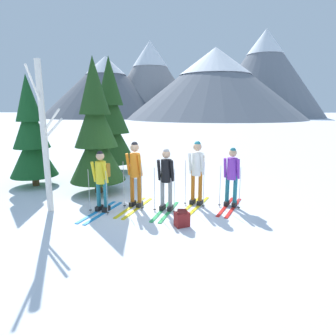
# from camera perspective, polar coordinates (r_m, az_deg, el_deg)

# --- Properties ---
(ground_plane) EXTENTS (400.00, 400.00, 0.00)m
(ground_plane) POSITION_cam_1_polar(r_m,az_deg,el_deg) (7.93, -1.68, -8.01)
(ground_plane) COLOR white
(skier_in_yellow) EXTENTS (0.81, 1.75, 1.65)m
(skier_in_yellow) POSITION_cam_1_polar(r_m,az_deg,el_deg) (7.59, -13.37, -2.01)
(skier_in_yellow) COLOR #1E84D1
(skier_in_yellow) RESTS_ON ground
(skier_in_orange) EXTENTS (0.80, 1.79, 1.84)m
(skier_in_orange) POSITION_cam_1_polar(r_m,az_deg,el_deg) (7.73, -6.71, -0.67)
(skier_in_orange) COLOR yellow
(skier_in_orange) RESTS_ON ground
(skier_in_black) EXTENTS (0.68, 1.65, 1.70)m
(skier_in_black) POSITION_cam_1_polar(r_m,az_deg,el_deg) (7.42, -0.37, -1.91)
(skier_in_black) COLOR green
(skier_in_black) RESTS_ON ground
(skier_in_white) EXTENTS (0.92, 1.72, 1.84)m
(skier_in_white) POSITION_cam_1_polar(r_m,az_deg,el_deg) (7.91, 5.92, -0.20)
(skier_in_white) COLOR yellow
(skier_in_white) RESTS_ON ground
(skier_in_purple) EXTENTS (0.93, 1.71, 1.67)m
(skier_in_purple) POSITION_cam_1_polar(r_m,az_deg,el_deg) (7.96, 12.88, -1.20)
(skier_in_purple) COLOR red
(skier_in_purple) RESTS_ON ground
(pine_tree_near) EXTENTS (1.60, 1.60, 3.86)m
(pine_tree_near) POSITION_cam_1_polar(r_m,az_deg,el_deg) (10.88, -26.03, 5.78)
(pine_tree_near) COLOR #51381E
(pine_tree_near) RESTS_ON ground
(pine_tree_mid) EXTENTS (1.99, 1.99, 4.80)m
(pine_tree_mid) POSITION_cam_1_polar(r_m,az_deg,el_deg) (12.15, -11.54, 9.32)
(pine_tree_mid) COLOR #51381E
(pine_tree_mid) RESTS_ON ground
(pine_tree_far) EXTENTS (1.77, 1.77, 4.29)m
(pine_tree_far) POSITION_cam_1_polar(r_m,az_deg,el_deg) (9.23, -14.43, 6.95)
(pine_tree_far) COLOR #51381E
(pine_tree_far) RESTS_ON ground
(birch_tree_tall) EXTENTS (0.78, 0.72, 3.90)m
(birch_tree_tall) POSITION_cam_1_polar(r_m,az_deg,el_deg) (7.84, -23.80, 5.84)
(birch_tree_tall) COLOR silver
(birch_tree_tall) RESTS_ON ground
(backpack_on_snow_front) EXTENTS (0.39, 0.36, 0.38)m
(backpack_on_snow_front) POSITION_cam_1_polar(r_m,az_deg,el_deg) (6.68, 2.85, -10.22)
(backpack_on_snow_front) COLOR maroon
(backpack_on_snow_front) RESTS_ON ground
(mountain_ridge_distant) EXTENTS (87.73, 58.43, 26.75)m
(mountain_ridge_distant) POSITION_cam_1_polar(r_m,az_deg,el_deg) (88.42, 5.05, 17.41)
(mountain_ridge_distant) COLOR slate
(mountain_ridge_distant) RESTS_ON ground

